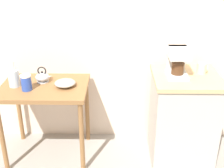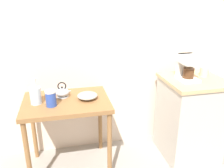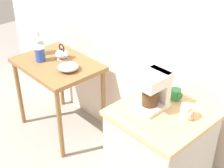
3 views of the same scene
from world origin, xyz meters
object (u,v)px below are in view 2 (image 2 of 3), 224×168
Objects in this scene: mug_small_cream at (204,72)px; teakettle at (63,92)px; bowl_stoneware at (87,96)px; glass_carafe_vase at (36,95)px; canister_enamel at (51,98)px; mug_tall_green at (182,70)px; coffee_maker at (187,66)px.

teakettle is at bearing 177.51° from mug_small_cream.
bowl_stoneware is 2.01× the size of mug_small_cream.
glass_carafe_vase is at bearing -157.50° from teakettle.
canister_enamel is 1.60m from mug_small_cream.
glass_carafe_vase reaches higher than bowl_stoneware.
bowl_stoneware is at bearing 0.13° from glass_carafe_vase.
mug_small_cream is at bearing -34.63° from mug_tall_green.
mug_small_cream is 1.18× the size of mug_tall_green.
teakettle is at bearing 174.37° from coffee_maker.
bowl_stoneware is 0.25m from teakettle.
teakettle reaches higher than canister_enamel.
teakettle is at bearing 156.79° from bowl_stoneware.
glass_carafe_vase is 1.73m from mug_small_cream.
canister_enamel is at bearing -120.01° from teakettle.
mug_small_cream is 0.23m from mug_tall_green.
coffee_maker is (1.01, -0.02, 0.24)m from bowl_stoneware.
teakettle is 1.49m from mug_small_cream.
mug_tall_green is at bearing 145.37° from mug_small_cream.
teakettle is 1.27m from coffee_maker.
teakettle is 0.63× the size of coffee_maker.
coffee_maker is at bearing -0.88° from glass_carafe_vase.
mug_small_cream reaches higher than bowl_stoneware.
bowl_stoneware is at bearing -178.44° from mug_small_cream.
bowl_stoneware is at bearing -23.21° from teakettle.
mug_tall_green reaches higher than canister_enamel.
bowl_stoneware is at bearing -171.28° from mug_tall_green.
glass_carafe_vase reaches higher than mug_tall_green.
bowl_stoneware is 1.09m from mug_tall_green.
canister_enamel is at bearing -30.77° from glass_carafe_vase.
coffee_maker reaches higher than teakettle.
glass_carafe_vase is (-0.47, -0.00, 0.05)m from bowl_stoneware.
coffee_maker is at bearing -105.73° from mug_tall_green.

